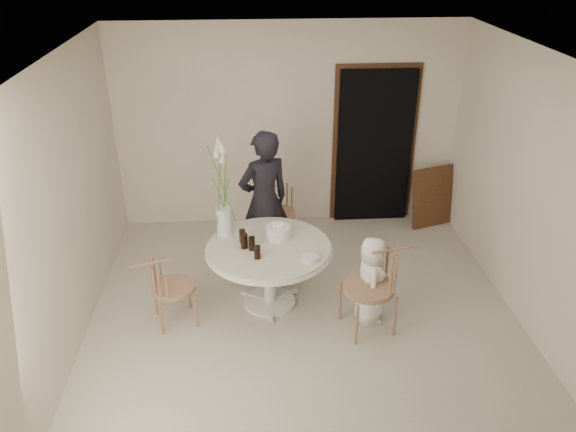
{
  "coord_description": "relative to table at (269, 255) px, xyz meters",
  "views": [
    {
      "loc": [
        -0.51,
        -4.8,
        3.7
      ],
      "look_at": [
        -0.15,
        0.3,
        1.05
      ],
      "focal_mm": 35.0,
      "sensor_mm": 36.0,
      "label": 1
    }
  ],
  "objects": [
    {
      "name": "table",
      "position": [
        0.0,
        0.0,
        0.0
      ],
      "size": [
        1.33,
        1.33,
        0.73
      ],
      "color": "white",
      "rests_on": "ground"
    },
    {
      "name": "doorway",
      "position": [
        1.5,
        1.94,
        0.43
      ],
      "size": [
        1.0,
        0.1,
        2.1
      ],
      "primitive_type": "cube",
      "color": "black",
      "rests_on": "ground"
    },
    {
      "name": "room_shell",
      "position": [
        0.35,
        -0.25,
        1.0
      ],
      "size": [
        4.5,
        4.5,
        4.5
      ],
      "color": "silver",
      "rests_on": "ground"
    },
    {
      "name": "cola_tumbler_c",
      "position": [
        -0.27,
        0.1,
        0.19
      ],
      "size": [
        0.08,
        0.08,
        0.14
      ],
      "primitive_type": "cylinder",
      "rotation": [
        0.0,
        0.0,
        0.22
      ],
      "color": "black",
      "rests_on": "table"
    },
    {
      "name": "cola_tumbler_a",
      "position": [
        -0.25,
        -0.02,
        0.19
      ],
      "size": [
        0.09,
        0.09,
        0.16
      ],
      "primitive_type": "cylinder",
      "rotation": [
        0.0,
        0.0,
        -0.26
      ],
      "color": "black",
      "rests_on": "table"
    },
    {
      "name": "chair_left",
      "position": [
        -1.09,
        -0.26,
        -0.12
      ],
      "size": [
        0.53,
        0.51,
        0.77
      ],
      "rotation": [
        0.0,
        0.0,
        1.86
      ],
      "color": "#9F7756",
      "rests_on": "ground"
    },
    {
      "name": "flower_vase",
      "position": [
        -0.47,
        0.29,
        0.52
      ],
      "size": [
        0.16,
        0.16,
        1.15
      ],
      "rotation": [
        0.0,
        0.0,
        0.3
      ],
      "color": "silver",
      "rests_on": "table"
    },
    {
      "name": "picture_frame",
      "position": [
        2.3,
        1.7,
        -0.21
      ],
      "size": [
        0.64,
        0.36,
        0.82
      ],
      "primitive_type": "cube",
      "rotation": [
        -0.17,
        0.0,
        0.31
      ],
      "color": "brown",
      "rests_on": "ground"
    },
    {
      "name": "cola_tumbler_d",
      "position": [
        -0.18,
        -0.07,
        0.19
      ],
      "size": [
        0.07,
        0.07,
        0.14
      ],
      "primitive_type": "cylinder",
      "rotation": [
        0.0,
        0.0,
        -0.08
      ],
      "color": "black",
      "rests_on": "table"
    },
    {
      "name": "plate_stack",
      "position": [
        0.4,
        -0.31,
        0.14
      ],
      "size": [
        0.22,
        0.22,
        0.04
      ],
      "primitive_type": "cylinder",
      "rotation": [
        0.0,
        0.0,
        0.29
      ],
      "color": "silver",
      "rests_on": "table"
    },
    {
      "name": "boy",
      "position": [
        1.02,
        -0.34,
        -0.14
      ],
      "size": [
        0.33,
        0.49,
        0.96
      ],
      "primitive_type": "imported",
      "rotation": [
        0.0,
        0.0,
        1.51
      ],
      "color": "white",
      "rests_on": "ground"
    },
    {
      "name": "chair_far",
      "position": [
        0.12,
        1.32,
        -0.04
      ],
      "size": [
        0.51,
        0.55,
        0.88
      ],
      "rotation": [
        0.0,
        0.0,
        0.03
      ],
      "color": "#9F7756",
      "rests_on": "ground"
    },
    {
      "name": "birthday_cake",
      "position": [
        0.11,
        0.17,
        0.18
      ],
      "size": [
        0.27,
        0.27,
        0.18
      ],
      "rotation": [
        0.0,
        0.0,
        -0.29
      ],
      "color": "white",
      "rests_on": "table"
    },
    {
      "name": "girl",
      "position": [
        -0.02,
        0.81,
        0.24
      ],
      "size": [
        0.74,
        0.63,
        1.71
      ],
      "primitive_type": "imported",
      "rotation": [
        0.0,
        0.0,
        3.57
      ],
      "color": "black",
      "rests_on": "ground"
    },
    {
      "name": "ground",
      "position": [
        0.35,
        -0.25,
        -0.62
      ],
      "size": [
        4.5,
        4.5,
        0.0
      ],
      "primitive_type": "plane",
      "color": "beige",
      "rests_on": "ground"
    },
    {
      "name": "cola_tumbler_b",
      "position": [
        -0.12,
        -0.24,
        0.18
      ],
      "size": [
        0.07,
        0.07,
        0.14
      ],
      "primitive_type": "cylinder",
      "rotation": [
        0.0,
        0.0,
        0.14
      ],
      "color": "black",
      "rests_on": "table"
    },
    {
      "name": "door_trim",
      "position": [
        1.5,
        1.98,
        0.49
      ],
      "size": [
        1.12,
        0.03,
        2.22
      ],
      "primitive_type": "cube",
      "color": "brown",
      "rests_on": "ground"
    },
    {
      "name": "chair_right",
      "position": [
        1.1,
        -0.45,
        -0.03
      ],
      "size": [
        0.61,
        0.58,
        0.91
      ],
      "rotation": [
        0.0,
        0.0,
        -1.33
      ],
      "color": "#9F7756",
      "rests_on": "ground"
    }
  ]
}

